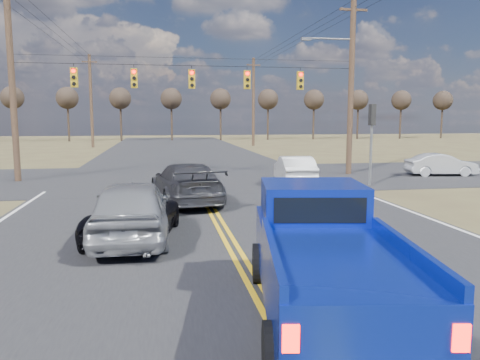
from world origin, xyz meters
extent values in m
plane|color=brown|center=(0.00, 0.00, 0.00)|extent=(160.00, 160.00, 0.00)
cube|color=#28282B|center=(0.00, 10.00, 0.00)|extent=(14.00, 120.00, 0.02)
cube|color=#28282B|center=(0.00, 18.00, 0.00)|extent=(120.00, 12.00, 0.02)
cylinder|color=#473323|center=(-9.00, 18.00, 5.00)|extent=(0.32, 0.32, 10.00)
cylinder|color=#473323|center=(9.00, 18.00, 5.00)|extent=(0.32, 0.32, 10.00)
cube|color=#473323|center=(9.00, 18.00, 9.20)|extent=(1.60, 0.12, 0.12)
cylinder|color=black|center=(0.00, 18.00, 6.00)|extent=(18.00, 0.02, 0.02)
cylinder|color=black|center=(0.00, 18.00, 6.40)|extent=(18.00, 0.02, 0.02)
cube|color=#B28C14|center=(-6.00, 18.00, 5.30)|extent=(0.34, 0.24, 1.00)
cylinder|color=#FF0C05|center=(-6.00, 17.86, 5.63)|extent=(0.20, 0.06, 0.20)
cylinder|color=black|center=(-6.00, 17.86, 5.30)|extent=(0.20, 0.06, 0.20)
cylinder|color=black|center=(-6.00, 17.86, 4.97)|extent=(0.20, 0.06, 0.20)
cube|color=black|center=(-6.00, 17.83, 5.74)|extent=(0.24, 0.14, 0.03)
cube|color=#B28C14|center=(-3.00, 18.00, 5.30)|extent=(0.34, 0.24, 1.00)
cylinder|color=#FF0C05|center=(-3.00, 17.86, 5.63)|extent=(0.20, 0.06, 0.20)
cylinder|color=black|center=(-3.00, 17.86, 5.30)|extent=(0.20, 0.06, 0.20)
cylinder|color=black|center=(-3.00, 17.86, 4.97)|extent=(0.20, 0.06, 0.20)
cube|color=black|center=(-3.00, 17.83, 5.74)|extent=(0.24, 0.14, 0.03)
cube|color=#B28C14|center=(0.00, 18.00, 5.30)|extent=(0.34, 0.24, 1.00)
cylinder|color=#FF0C05|center=(0.00, 17.86, 5.63)|extent=(0.20, 0.06, 0.20)
cylinder|color=black|center=(0.00, 17.86, 5.30)|extent=(0.20, 0.06, 0.20)
cylinder|color=black|center=(0.00, 17.86, 4.97)|extent=(0.20, 0.06, 0.20)
cube|color=black|center=(0.00, 17.83, 5.74)|extent=(0.24, 0.14, 0.03)
cube|color=#B28C14|center=(3.00, 18.00, 5.30)|extent=(0.34, 0.24, 1.00)
cylinder|color=#FF0C05|center=(3.00, 17.86, 5.63)|extent=(0.20, 0.06, 0.20)
cylinder|color=black|center=(3.00, 17.86, 5.30)|extent=(0.20, 0.06, 0.20)
cylinder|color=black|center=(3.00, 17.86, 4.97)|extent=(0.20, 0.06, 0.20)
cube|color=black|center=(3.00, 17.83, 5.74)|extent=(0.24, 0.14, 0.03)
cube|color=#B28C14|center=(6.00, 18.00, 5.30)|extent=(0.34, 0.24, 1.00)
cylinder|color=#FF0C05|center=(6.00, 17.86, 5.63)|extent=(0.20, 0.06, 0.20)
cylinder|color=black|center=(6.00, 17.86, 5.30)|extent=(0.20, 0.06, 0.20)
cylinder|color=black|center=(6.00, 17.86, 4.97)|extent=(0.20, 0.06, 0.20)
cube|color=black|center=(6.00, 17.83, 5.74)|extent=(0.24, 0.14, 0.03)
cylinder|color=slate|center=(8.20, 13.50, 1.60)|extent=(0.12, 0.12, 3.20)
cube|color=black|center=(8.20, 13.50, 3.40)|extent=(0.24, 0.34, 1.00)
cylinder|color=slate|center=(7.60, 18.00, 7.60)|extent=(2.80, 0.10, 0.10)
cube|color=slate|center=(6.30, 18.00, 7.55)|extent=(0.55, 0.22, 0.14)
cylinder|color=#473323|center=(-9.00, 46.00, 5.00)|extent=(0.32, 0.32, 10.00)
cube|color=#473323|center=(-9.00, 46.00, 9.20)|extent=(1.60, 0.12, 0.12)
cylinder|color=#473323|center=(9.00, 46.00, 5.00)|extent=(0.32, 0.32, 10.00)
cube|color=#473323|center=(9.00, 46.00, 9.20)|extent=(1.60, 0.12, 0.12)
cylinder|color=black|center=(8.30, 17.00, 9.30)|extent=(0.02, 58.00, 0.02)
cylinder|color=black|center=(9.00, 17.00, 9.30)|extent=(0.02, 58.00, 0.02)
cylinder|color=black|center=(9.70, 17.00, 9.30)|extent=(0.02, 58.00, 0.02)
cylinder|color=#33261C|center=(-21.00, 60.00, 2.75)|extent=(0.28, 0.28, 5.50)
sphere|color=#2D231C|center=(-21.00, 60.00, 5.90)|extent=(3.00, 3.00, 3.00)
cylinder|color=#33261C|center=(-14.00, 60.00, 2.75)|extent=(0.28, 0.28, 5.50)
sphere|color=#2D231C|center=(-14.00, 60.00, 5.90)|extent=(3.00, 3.00, 3.00)
cylinder|color=#33261C|center=(-7.00, 60.00, 2.75)|extent=(0.28, 0.28, 5.50)
sphere|color=#2D231C|center=(-7.00, 60.00, 5.90)|extent=(3.00, 3.00, 3.00)
cylinder|color=#33261C|center=(0.00, 60.00, 2.75)|extent=(0.28, 0.28, 5.50)
sphere|color=#2D231C|center=(0.00, 60.00, 5.90)|extent=(3.00, 3.00, 3.00)
cylinder|color=#33261C|center=(7.00, 60.00, 2.75)|extent=(0.28, 0.28, 5.50)
sphere|color=#2D231C|center=(7.00, 60.00, 5.90)|extent=(3.00, 3.00, 3.00)
cylinder|color=#33261C|center=(14.00, 60.00, 2.75)|extent=(0.28, 0.28, 5.50)
sphere|color=#2D231C|center=(14.00, 60.00, 5.90)|extent=(3.00, 3.00, 3.00)
cylinder|color=#33261C|center=(21.00, 60.00, 2.75)|extent=(0.28, 0.28, 5.50)
sphere|color=#2D231C|center=(21.00, 60.00, 5.90)|extent=(3.00, 3.00, 3.00)
cylinder|color=#33261C|center=(28.00, 60.00, 2.75)|extent=(0.28, 0.28, 5.50)
sphere|color=#2D231C|center=(28.00, 60.00, 5.90)|extent=(3.00, 3.00, 3.00)
cylinder|color=#33261C|center=(35.00, 60.00, 2.75)|extent=(0.28, 0.28, 5.50)
sphere|color=#2D231C|center=(35.00, 60.00, 5.90)|extent=(3.00, 3.00, 3.00)
cylinder|color=#33261C|center=(42.00, 60.00, 2.75)|extent=(0.28, 0.28, 5.50)
sphere|color=#2D231C|center=(42.00, 60.00, 5.90)|extent=(3.00, 3.00, 3.00)
cylinder|color=black|center=(-0.42, -2.19, 0.40)|extent=(0.44, 0.83, 0.79)
cylinder|color=black|center=(1.44, -2.50, 0.40)|extent=(0.44, 0.83, 0.79)
cylinder|color=black|center=(0.16, 1.33, 0.40)|extent=(0.44, 0.83, 0.79)
cylinder|color=black|center=(2.02, 1.02, 0.40)|extent=(0.44, 0.83, 0.79)
cube|color=#0E259B|center=(0.80, -0.59, 0.89)|extent=(2.82, 5.60, 0.99)
cube|color=#0E259B|center=(1.03, 0.83, 1.70)|extent=(2.08, 1.96, 0.71)
cube|color=black|center=(0.90, 0.02, 1.70)|extent=(1.57, 0.32, 0.45)
cube|color=#0E259B|center=(-0.30, -1.46, 1.49)|extent=(0.63, 3.24, 0.20)
cube|color=#0E259B|center=(1.56, -1.76, 1.49)|extent=(0.63, 3.24, 0.20)
cube|color=#0E259B|center=(0.37, -3.21, 1.09)|extent=(1.97, 0.40, 0.59)
cube|color=#FF0C05|center=(-0.50, -3.10, 1.04)|extent=(0.19, 0.09, 0.30)
cube|color=#FF0C05|center=(1.22, -3.39, 1.04)|extent=(0.19, 0.09, 0.30)
imported|color=gray|center=(-2.53, 5.11, 0.84)|extent=(2.11, 4.97, 1.68)
imported|color=black|center=(-2.47, 5.33, 0.60)|extent=(2.69, 4.62, 1.21)
imported|color=silver|center=(4.69, 14.39, 0.71)|extent=(2.00, 4.46, 1.42)
imported|color=#333338|center=(-0.80, 10.45, 0.77)|extent=(2.88, 5.59, 1.55)
imported|color=#B2B6BB|center=(13.87, 16.48, 0.63)|extent=(1.84, 3.95, 1.25)
camera|label=1|loc=(-1.77, -7.46, 3.27)|focal=35.00mm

